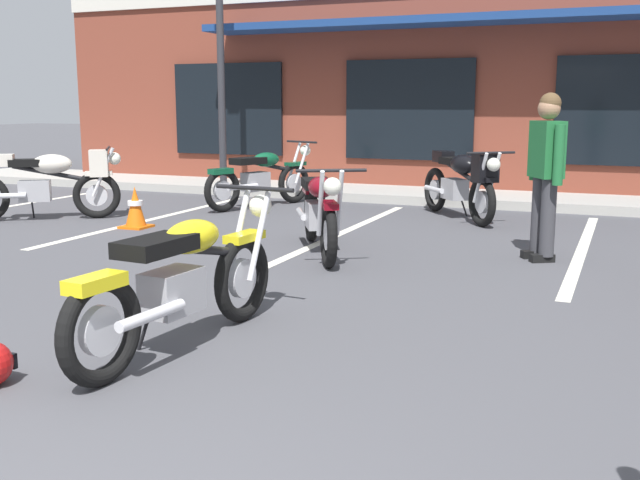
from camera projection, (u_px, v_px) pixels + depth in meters
name	position (u px, v px, depth m)	size (l,w,h in m)	color
ground_plane	(343.00, 326.00, 5.39)	(80.00, 80.00, 0.00)	#47474C
sidewalk_kerb	(505.00, 198.00, 12.01)	(22.00, 1.80, 0.14)	#A8A59E
brick_storefront_building	(537.00, 89.00, 14.91)	(17.68, 6.92, 3.66)	brown
painted_stall_lines	(456.00, 240.00, 8.75)	(14.09, 4.80, 0.01)	silver
motorcycle_foreground_classic	(182.00, 279.00, 4.83)	(0.67, 2.11, 0.98)	black
motorcycle_silver_naked	(461.00, 181.00, 10.17)	(1.51, 1.77, 0.98)	black
motorcycle_blue_standard	(50.00, 181.00, 10.17)	(1.82, 1.44, 0.98)	black
motorcycle_green_cafe_racer	(319.00, 210.00, 7.88)	(1.30, 1.89, 0.98)	black
motorcycle_orange_scrambler	(261.00, 177.00, 11.40)	(1.07, 2.01, 0.98)	black
person_near_building	(546.00, 166.00, 7.48)	(0.42, 0.56, 1.68)	black
traffic_cone	(135.00, 208.00, 9.57)	(0.34, 0.34, 0.53)	orange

